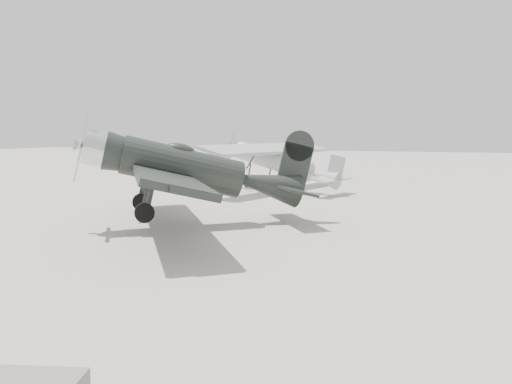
# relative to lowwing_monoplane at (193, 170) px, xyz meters

# --- Properties ---
(ground) EXTENTS (160.00, 160.00, 0.00)m
(ground) POSITION_rel_lowwing_monoplane_xyz_m (1.04, -1.27, -2.06)
(ground) COLOR #9B9689
(ground) RESTS_ON ground
(lowwing_monoplane) EXTENTS (9.88, 10.92, 3.89)m
(lowwing_monoplane) POSITION_rel_lowwing_monoplane_xyz_m (0.00, 0.00, 0.00)
(lowwing_monoplane) COLOR black
(lowwing_monoplane) RESTS_ON ground
(highwing_monoplane) EXTENTS (7.96, 11.08, 3.15)m
(highwing_monoplane) POSITION_rel_lowwing_monoplane_xyz_m (-0.51, 11.69, -0.09)
(highwing_monoplane) COLOR #949699
(highwing_monoplane) RESTS_ON ground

